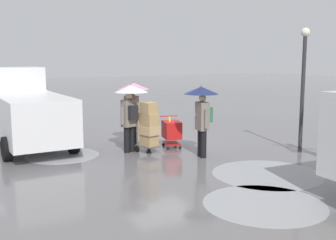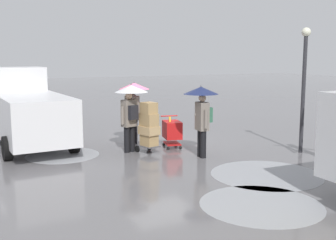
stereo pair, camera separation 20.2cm
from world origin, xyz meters
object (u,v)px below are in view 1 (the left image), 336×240
at_px(street_lamp, 303,77).
at_px(hand_dolly_boxes, 149,126).
at_px(cargo_van_parked_right, 26,111).
at_px(pedestrian_pink_side, 130,103).
at_px(pedestrian_black_side, 132,99).
at_px(pedestrian_white_side, 202,105).
at_px(shopping_cart_vendor, 172,131).

bearing_deg(street_lamp, hand_dolly_boxes, -26.40).
xyz_separation_m(cargo_van_parked_right, pedestrian_pink_side, (-2.73, 2.48, 0.39)).
height_order(hand_dolly_boxes, pedestrian_black_side, pedestrian_black_side).
height_order(hand_dolly_boxes, street_lamp, street_lamp).
height_order(pedestrian_black_side, pedestrian_white_side, same).
bearing_deg(pedestrian_pink_side, hand_dolly_boxes, 142.38).
distance_m(shopping_cart_vendor, pedestrian_black_side, 1.78).
height_order(cargo_van_parked_right, shopping_cart_vendor, cargo_van_parked_right).
relative_size(cargo_van_parked_right, shopping_cart_vendor, 5.20).
distance_m(cargo_van_parked_right, pedestrian_white_side, 5.97).
height_order(shopping_cart_vendor, pedestrian_black_side, pedestrian_black_side).
bearing_deg(pedestrian_pink_side, pedestrian_white_side, 136.79).
distance_m(shopping_cart_vendor, pedestrian_white_side, 1.84).
bearing_deg(cargo_van_parked_right, hand_dolly_boxes, 138.44).
bearing_deg(pedestrian_black_side, street_lamp, 139.32).
relative_size(pedestrian_white_side, street_lamp, 0.56).
bearing_deg(street_lamp, pedestrian_white_side, -16.72).
bearing_deg(shopping_cart_vendor, cargo_van_parked_right, -30.96).
height_order(pedestrian_black_side, street_lamp, street_lamp).
height_order(cargo_van_parked_right, pedestrian_black_side, cargo_van_parked_right).
xyz_separation_m(pedestrian_white_side, street_lamp, (-3.08, 0.93, 0.80)).
bearing_deg(shopping_cart_vendor, hand_dolly_boxes, 18.51).
bearing_deg(cargo_van_parked_right, pedestrian_white_side, 137.42).
relative_size(cargo_van_parked_right, pedestrian_black_side, 2.53).
bearing_deg(cargo_van_parked_right, shopping_cart_vendor, 149.04).
bearing_deg(hand_dolly_boxes, pedestrian_black_side, -92.95).
height_order(pedestrian_pink_side, pedestrian_white_side, same).
distance_m(pedestrian_pink_side, pedestrian_white_side, 2.27).
xyz_separation_m(cargo_van_parked_right, shopping_cart_vendor, (-4.18, 2.51, -0.61)).
xyz_separation_m(cargo_van_parked_right, pedestrian_black_side, (-3.27, 1.35, 0.39)).
bearing_deg(pedestrian_white_side, shopping_cart_vendor, -82.22).
distance_m(pedestrian_pink_side, street_lamp, 5.41).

